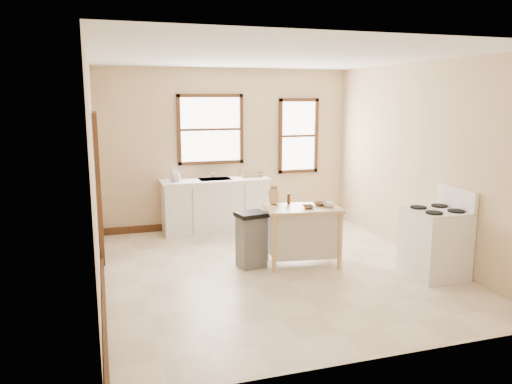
{
  "coord_description": "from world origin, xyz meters",
  "views": [
    {
      "loc": [
        -2.18,
        -6.08,
        2.3
      ],
      "look_at": [
        -0.13,
        0.4,
        1.01
      ],
      "focal_mm": 35.0,
      "sensor_mm": 36.0,
      "label": 1
    }
  ],
  "objects_px": {
    "soap_bottle_b": "(177,176)",
    "bowl_c": "(329,206)",
    "bowl_b": "(320,204)",
    "gas_stove": "(435,233)",
    "soap_bottle_a": "(172,174)",
    "kitchen_island": "(302,236)",
    "knife_block": "(274,197)",
    "trash_bin": "(251,240)",
    "pepper_grinder": "(289,199)",
    "dish_rack": "(251,175)",
    "bowl_a": "(309,207)"
  },
  "relations": [
    {
      "from": "soap_bottle_b",
      "to": "bowl_c",
      "type": "relative_size",
      "value": 1.22
    },
    {
      "from": "bowl_b",
      "to": "gas_stove",
      "type": "height_order",
      "value": "gas_stove"
    },
    {
      "from": "soap_bottle_a",
      "to": "kitchen_island",
      "type": "distance_m",
      "value": 2.64
    },
    {
      "from": "bowl_c",
      "to": "gas_stove",
      "type": "height_order",
      "value": "gas_stove"
    },
    {
      "from": "knife_block",
      "to": "soap_bottle_b",
      "type": "bearing_deg",
      "value": 106.94
    },
    {
      "from": "soap_bottle_a",
      "to": "kitchen_island",
      "type": "relative_size",
      "value": 0.25
    },
    {
      "from": "bowl_c",
      "to": "bowl_b",
      "type": "bearing_deg",
      "value": 114.84
    },
    {
      "from": "trash_bin",
      "to": "pepper_grinder",
      "type": "bearing_deg",
      "value": 0.89
    },
    {
      "from": "soap_bottle_b",
      "to": "bowl_b",
      "type": "relative_size",
      "value": 1.05
    },
    {
      "from": "soap_bottle_b",
      "to": "bowl_c",
      "type": "bearing_deg",
      "value": -32.94
    },
    {
      "from": "soap_bottle_a",
      "to": "trash_bin",
      "type": "xyz_separation_m",
      "value": [
        0.78,
        -1.96,
        -0.66
      ]
    },
    {
      "from": "dish_rack",
      "to": "soap_bottle_a",
      "type": "bearing_deg",
      "value": -173.44
    },
    {
      "from": "soap_bottle_b",
      "to": "gas_stove",
      "type": "distance_m",
      "value": 4.15
    },
    {
      "from": "soap_bottle_a",
      "to": "bowl_b",
      "type": "relative_size",
      "value": 1.39
    },
    {
      "from": "kitchen_island",
      "to": "soap_bottle_a",
      "type": "bearing_deg",
      "value": 133.73
    },
    {
      "from": "pepper_grinder",
      "to": "trash_bin",
      "type": "height_order",
      "value": "pepper_grinder"
    },
    {
      "from": "soap_bottle_b",
      "to": "bowl_b",
      "type": "bearing_deg",
      "value": -32.1
    },
    {
      "from": "bowl_a",
      "to": "bowl_b",
      "type": "bearing_deg",
      "value": 27.75
    },
    {
      "from": "soap_bottle_a",
      "to": "pepper_grinder",
      "type": "relative_size",
      "value": 1.68
    },
    {
      "from": "knife_block",
      "to": "bowl_b",
      "type": "distance_m",
      "value": 0.65
    },
    {
      "from": "bowl_c",
      "to": "trash_bin",
      "type": "relative_size",
      "value": 0.2
    },
    {
      "from": "soap_bottle_b",
      "to": "pepper_grinder",
      "type": "height_order",
      "value": "soap_bottle_b"
    },
    {
      "from": "pepper_grinder",
      "to": "bowl_c",
      "type": "xyz_separation_m",
      "value": [
        0.45,
        -0.36,
        -0.05
      ]
    },
    {
      "from": "knife_block",
      "to": "bowl_a",
      "type": "distance_m",
      "value": 0.53
    },
    {
      "from": "bowl_c",
      "to": "trash_bin",
      "type": "xyz_separation_m",
      "value": [
        -1.03,
        0.25,
        -0.46
      ]
    },
    {
      "from": "soap_bottle_a",
      "to": "knife_block",
      "type": "xyz_separation_m",
      "value": [
        1.16,
        -1.8,
        -0.12
      ]
    },
    {
      "from": "soap_bottle_a",
      "to": "bowl_c",
      "type": "height_order",
      "value": "soap_bottle_a"
    },
    {
      "from": "bowl_b",
      "to": "soap_bottle_a",
      "type": "bearing_deg",
      "value": 130.1
    },
    {
      "from": "soap_bottle_a",
      "to": "pepper_grinder",
      "type": "bearing_deg",
      "value": -34.74
    },
    {
      "from": "bowl_b",
      "to": "bowl_c",
      "type": "relative_size",
      "value": 1.17
    },
    {
      "from": "bowl_b",
      "to": "soap_bottle_b",
      "type": "bearing_deg",
      "value": 129.71
    },
    {
      "from": "bowl_b",
      "to": "trash_bin",
      "type": "bearing_deg",
      "value": 173.53
    },
    {
      "from": "kitchen_island",
      "to": "trash_bin",
      "type": "bearing_deg",
      "value": 177.52
    },
    {
      "from": "soap_bottle_a",
      "to": "trash_bin",
      "type": "height_order",
      "value": "soap_bottle_a"
    },
    {
      "from": "bowl_b",
      "to": "bowl_c",
      "type": "distance_m",
      "value": 0.16
    },
    {
      "from": "soap_bottle_b",
      "to": "dish_rack",
      "type": "bearing_deg",
      "value": 21.19
    },
    {
      "from": "soap_bottle_a",
      "to": "bowl_a",
      "type": "relative_size",
      "value": 1.51
    },
    {
      "from": "soap_bottle_a",
      "to": "bowl_c",
      "type": "relative_size",
      "value": 1.62
    },
    {
      "from": "soap_bottle_a",
      "to": "bowl_a",
      "type": "height_order",
      "value": "soap_bottle_a"
    },
    {
      "from": "dish_rack",
      "to": "gas_stove",
      "type": "height_order",
      "value": "gas_stove"
    },
    {
      "from": "kitchen_island",
      "to": "dish_rack",
      "type": "bearing_deg",
      "value": 101.49
    },
    {
      "from": "soap_bottle_a",
      "to": "dish_rack",
      "type": "relative_size",
      "value": 0.65
    },
    {
      "from": "soap_bottle_a",
      "to": "gas_stove",
      "type": "xyz_separation_m",
      "value": [
        2.94,
        -3.01,
        -0.47
      ]
    },
    {
      "from": "pepper_grinder",
      "to": "gas_stove",
      "type": "bearing_deg",
      "value": -36.23
    },
    {
      "from": "knife_block",
      "to": "trash_bin",
      "type": "xyz_separation_m",
      "value": [
        -0.38,
        -0.16,
        -0.54
      ]
    },
    {
      "from": "kitchen_island",
      "to": "bowl_c",
      "type": "distance_m",
      "value": 0.56
    },
    {
      "from": "dish_rack",
      "to": "bowl_b",
      "type": "bearing_deg",
      "value": -73.79
    },
    {
      "from": "dish_rack",
      "to": "knife_block",
      "type": "height_order",
      "value": "knife_block"
    },
    {
      "from": "pepper_grinder",
      "to": "bowl_b",
      "type": "distance_m",
      "value": 0.45
    },
    {
      "from": "dish_rack",
      "to": "bowl_a",
      "type": "bearing_deg",
      "value": -80.11
    }
  ]
}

